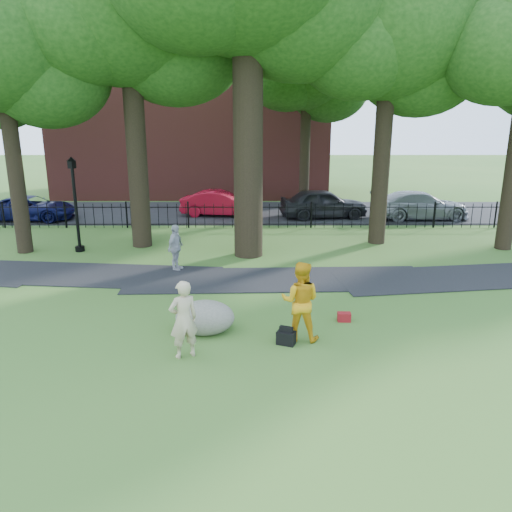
{
  "coord_description": "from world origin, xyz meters",
  "views": [
    {
      "loc": [
        0.26,
        -11.92,
        5.27
      ],
      "look_at": [
        0.29,
        2.0,
        1.36
      ],
      "focal_mm": 35.0,
      "sensor_mm": 36.0,
      "label": 1
    }
  ],
  "objects_px": {
    "red_sedan": "(220,203)",
    "lamppost": "(76,206)",
    "boulder": "(205,315)",
    "woman": "(184,319)",
    "man": "(300,301)"
  },
  "relations": [
    {
      "from": "red_sedan",
      "to": "woman",
      "type": "bearing_deg",
      "value": -171.77
    },
    {
      "from": "woman",
      "to": "man",
      "type": "relative_size",
      "value": 0.92
    },
    {
      "from": "woman",
      "to": "boulder",
      "type": "relative_size",
      "value": 1.22
    },
    {
      "from": "woman",
      "to": "man",
      "type": "bearing_deg",
      "value": 172.95
    },
    {
      "from": "lamppost",
      "to": "boulder",
      "type": "bearing_deg",
      "value": -30.37
    },
    {
      "from": "boulder",
      "to": "red_sedan",
      "type": "distance_m",
      "value": 15.27
    },
    {
      "from": "lamppost",
      "to": "red_sedan",
      "type": "height_order",
      "value": "lamppost"
    },
    {
      "from": "boulder",
      "to": "woman",
      "type": "bearing_deg",
      "value": -103.6
    },
    {
      "from": "boulder",
      "to": "red_sedan",
      "type": "height_order",
      "value": "red_sedan"
    },
    {
      "from": "man",
      "to": "lamppost",
      "type": "relative_size",
      "value": 0.52
    },
    {
      "from": "red_sedan",
      "to": "lamppost",
      "type": "bearing_deg",
      "value": 152.17
    },
    {
      "from": "woman",
      "to": "red_sedan",
      "type": "relative_size",
      "value": 0.43
    },
    {
      "from": "lamppost",
      "to": "red_sedan",
      "type": "relative_size",
      "value": 0.89
    },
    {
      "from": "woman",
      "to": "man",
      "type": "height_order",
      "value": "man"
    },
    {
      "from": "boulder",
      "to": "lamppost",
      "type": "bearing_deg",
      "value": 126.64
    }
  ]
}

